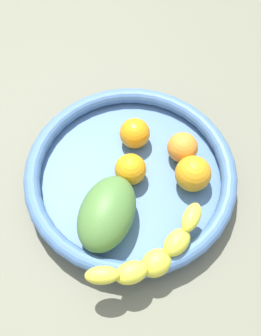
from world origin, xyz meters
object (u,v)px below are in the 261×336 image
Objects in this scene: orange_mid_right at (193,174)px; mango_green at (107,213)px; fruit_bowl at (130,176)px; banana_draped_left at (153,256)px; orange_mid_left at (182,147)px; orange_front at (133,169)px; orange_rear at (135,133)px.

mango_green is at bearing 156.91° from orange_mid_right.
orange_mid_right is at bearing -56.47° from fruit_bowl.
banana_draped_left is (-9.15, -11.69, 2.88)cm from fruit_bowl.
mango_green reaches higher than orange_mid_left.
mango_green is (-8.77, -2.10, 0.93)cm from orange_front.
orange_mid_left is at bearing 53.63° from orange_mid_right.
mango_green reaches higher than fruit_bowl.
banana_draped_left reaches higher than fruit_bowl.
orange_mid_right is at bearing -57.21° from orange_front.
mango_green is at bearing 85.74° from banana_draped_left.
orange_mid_left is at bearing -24.41° from orange_front.
orange_mid_right reaches higher than orange_front.
orange_mid_left is 0.99× the size of orange_rear.
mango_green is (-14.28, -6.17, 0.92)cm from orange_rear.
banana_draped_left is at bearing -129.61° from orange_front.
orange_rear is at bearing 33.29° from fruit_bowl.
fruit_bowl is 6.76× the size of orange_front.
orange_front and orange_mid_left have the same top height.
orange_rear is 15.58cm from mango_green.
fruit_bowl is 2.32cm from orange_front.
orange_front is 0.41× the size of mango_green.
orange_front and orange_rear have the same top height.
fruit_bowl is 15.12cm from banana_draped_left.
banana_draped_left is 3.86× the size of orange_rear.
fruit_bowl is at bearing 155.00° from orange_mid_left.
mango_green reaches higher than orange_rear.
banana_draped_left reaches higher than orange_mid_left.
banana_draped_left is 15.04cm from orange_mid_right.
fruit_bowl is 9.80cm from orange_mid_left.
fruit_bowl is 10.29cm from orange_mid_right.
orange_mid_right reaches higher than fruit_bowl.
orange_mid_right is 15.18cm from mango_green.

